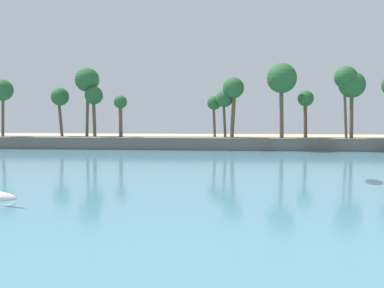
{
  "coord_description": "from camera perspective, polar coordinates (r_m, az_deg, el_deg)",
  "views": [
    {
      "loc": [
        1.0,
        0.71,
        4.74
      ],
      "look_at": [
        -0.7,
        16.83,
        3.78
      ],
      "focal_mm": 41.93,
      "sensor_mm": 36.0,
      "label": 1
    }
  ],
  "objects": [
    {
      "name": "sea",
      "position": [
        57.55,
        5.01,
        -1.31
      ],
      "size": [
        220.0,
        97.63,
        0.06
      ],
      "primitive_type": "cube",
      "color": "teal",
      "rests_on": "ground"
    },
    {
      "name": "palm_headland",
      "position": [
        66.09,
        6.44,
        2.73
      ],
      "size": [
        82.4,
        6.69,
        13.14
      ],
      "color": "#605B54",
      "rests_on": "ground"
    }
  ]
}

